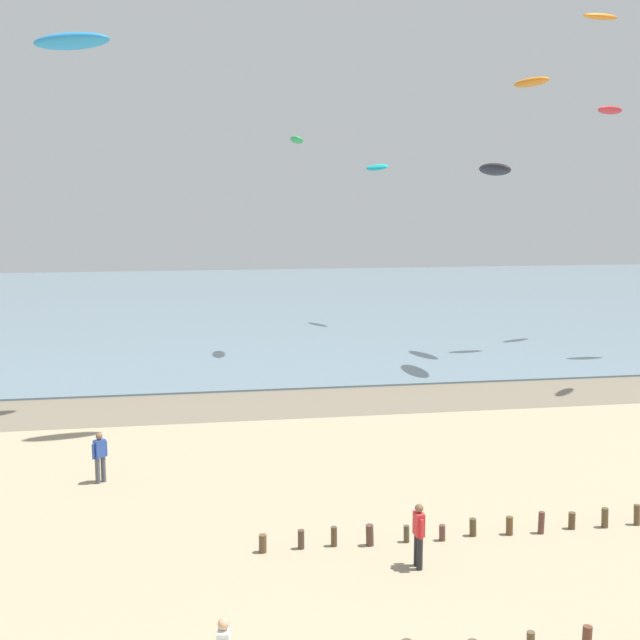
% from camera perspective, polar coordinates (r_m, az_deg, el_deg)
% --- Properties ---
extents(wet_sand_strip, '(120.00, 5.29, 0.01)m').
position_cam_1_polar(wet_sand_strip, '(36.99, -5.21, -6.11)').
color(wet_sand_strip, '#7A6D59').
rests_on(wet_sand_strip, ground).
extents(sea, '(160.00, 70.00, 0.10)m').
position_cam_1_polar(sea, '(73.98, -7.40, 1.24)').
color(sea, slate).
rests_on(sea, ground).
extents(groyne_mid, '(11.11, 0.36, 0.64)m').
position_cam_1_polar(groyne_mid, '(23.23, 9.97, -14.54)').
color(groyne_mid, brown).
rests_on(groyne_mid, ground).
extents(person_mid_beach, '(0.23, 0.57, 1.71)m').
position_cam_1_polar(person_mid_beach, '(21.14, 7.09, -14.98)').
color(person_mid_beach, '#232328').
rests_on(person_mid_beach, ground).
extents(person_left_flank, '(0.47, 0.40, 1.71)m').
position_cam_1_polar(person_left_flank, '(27.82, -15.52, -9.39)').
color(person_left_flank, '#4C4C56').
rests_on(person_left_flank, ground).
extents(kite_aloft_0, '(2.57, 1.87, 0.69)m').
position_cam_1_polar(kite_aloft_0, '(56.27, 20.10, 13.96)').
color(kite_aloft_0, red).
extents(kite_aloft_2, '(1.31, 3.54, 0.90)m').
position_cam_1_polar(kite_aloft_2, '(43.94, 12.42, 10.51)').
color(kite_aloft_2, black).
extents(kite_aloft_4, '(1.83, 2.68, 0.71)m').
position_cam_1_polar(kite_aloft_4, '(59.79, 4.11, 10.87)').
color(kite_aloft_4, '#19B2B7').
extents(kite_aloft_5, '(0.88, 2.35, 0.61)m').
position_cam_1_polar(kite_aloft_5, '(47.95, -1.68, 12.80)').
color(kite_aloft_5, green).
extents(kite_aloft_6, '(1.72, 3.14, 0.53)m').
position_cam_1_polar(kite_aloft_6, '(49.67, 14.92, 16.17)').
color(kite_aloft_6, orange).
extents(kite_aloft_7, '(2.74, 2.07, 0.55)m').
position_cam_1_polar(kite_aloft_7, '(25.92, -17.44, 18.55)').
color(kite_aloft_7, '#2384D1').
extents(kite_aloft_10, '(2.37, 1.05, 0.46)m').
position_cam_1_polar(kite_aloft_10, '(52.63, 19.48, 19.85)').
color(kite_aloft_10, orange).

